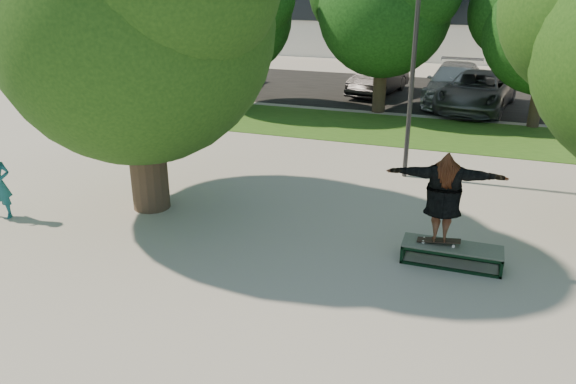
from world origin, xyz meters
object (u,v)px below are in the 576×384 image
at_px(grind_box, 451,255).
at_px(car_silver_a, 213,71).
at_px(lamppost, 414,55).
at_px(car_grey, 477,91).
at_px(car_dark, 379,79).
at_px(tree_left, 132,5).
at_px(car_silver_b, 455,84).

distance_m(grind_box, car_silver_a, 17.78).
bearing_deg(lamppost, car_grey, 80.14).
distance_m(car_silver_a, car_grey, 11.51).
bearing_deg(car_dark, tree_left, -90.07).
height_order(car_dark, car_grey, car_grey).
xyz_separation_m(car_grey, car_silver_b, (-0.88, 1.03, 0.04)).
bearing_deg(car_grey, car_silver_a, -172.47).
height_order(lamppost, car_grey, lamppost).
relative_size(car_silver_a, car_silver_b, 0.91).
distance_m(lamppost, car_silver_b, 9.97).
height_order(lamppost, car_dark, lamppost).
height_order(lamppost, grind_box, lamppost).
relative_size(lamppost, car_grey, 1.17).
height_order(car_silver_a, car_silver_b, car_silver_a).
relative_size(lamppost, grind_box, 3.39).
xyz_separation_m(tree_left, car_dark, (2.67, 14.16, -3.74)).
bearing_deg(car_silver_b, tree_left, -111.43).
height_order(grind_box, car_dark, car_dark).
bearing_deg(car_silver_b, car_grey, -47.38).
xyz_separation_m(grind_box, car_dark, (-4.12, 14.78, 0.49)).
relative_size(lamppost, car_silver_a, 1.27).
distance_m(lamppost, car_grey, 9.09).
relative_size(tree_left, grind_box, 3.95).
distance_m(car_dark, car_silver_b, 3.30).
distance_m(car_grey, car_silver_b, 1.35).
relative_size(tree_left, car_dark, 1.73).
bearing_deg(lamppost, car_dark, 104.35).
bearing_deg(grind_box, car_grey, 90.00).
bearing_deg(car_grey, car_dark, 168.02).
relative_size(lamppost, car_silver_b, 1.16).
bearing_deg(tree_left, car_silver_b, 66.43).
height_order(tree_left, car_silver_a, tree_left).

